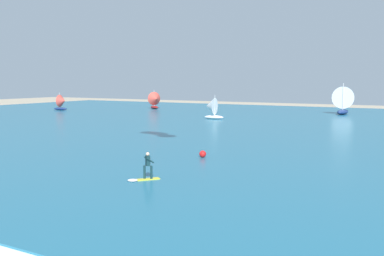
{
  "coord_description": "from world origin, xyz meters",
  "views": [
    {
      "loc": [
        12.32,
        -3.68,
        6.07
      ],
      "look_at": [
        -0.83,
        19.56,
        3.15
      ],
      "focal_mm": 40.89,
      "sensor_mm": 36.0,
      "label": 1
    }
  ],
  "objects": [
    {
      "name": "kitesurfer",
      "position": [
        -2.88,
        17.41,
        0.7
      ],
      "size": [
        1.66,
        1.88,
        1.67
      ],
      "color": "yellow",
      "rests_on": "ocean"
    },
    {
      "name": "marker_buoy",
      "position": [
        -3.45,
        25.89,
        0.37
      ],
      "size": [
        0.54,
        0.54,
        0.54
      ],
      "primitive_type": "sphere",
      "color": "red",
      "rests_on": "ocean"
    },
    {
      "name": "ocean",
      "position": [
        0.0,
        51.34,
        0.05
      ],
      "size": [
        160.0,
        90.0,
        0.1
      ],
      "primitive_type": "cube",
      "color": "#236B89",
      "rests_on": "ground"
    },
    {
      "name": "sailboat_mid_right",
      "position": [
        -53.45,
        59.64,
        1.7
      ],
      "size": [
        3.08,
        2.67,
        3.5
      ],
      "color": "navy",
      "rests_on": "ocean"
    },
    {
      "name": "sailboat_center_horizon",
      "position": [
        -39.61,
        72.39,
        1.91
      ],
      "size": [
        3.56,
        3.3,
        3.96
      ],
      "color": "maroon",
      "rests_on": "ocean"
    },
    {
      "name": "sailboat_far_right",
      "position": [
        -2.28,
        76.69,
        2.61
      ],
      "size": [
        4.0,
        4.71,
        5.48
      ],
      "color": "navy",
      "rests_on": "ocean"
    },
    {
      "name": "sailboat_anchored_offshore",
      "position": [
        -18.34,
        56.58,
        1.8
      ],
      "size": [
        3.21,
        2.74,
        3.71
      ],
      "color": "white",
      "rests_on": "ocean"
    }
  ]
}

